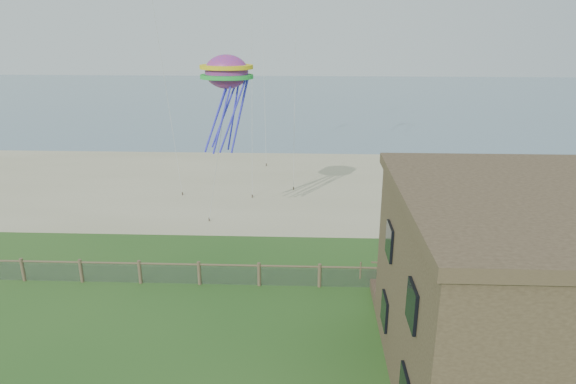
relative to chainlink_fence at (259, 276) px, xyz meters
name	(u,v)px	position (x,y,z in m)	size (l,w,h in m)	color
ground	(245,362)	(0.00, -6.00, -0.55)	(160.00, 160.00, 0.00)	#244F1B
sand_beach	(278,185)	(0.00, 16.00, -0.55)	(72.00, 20.00, 0.02)	tan
ocean	(295,100)	(0.00, 60.00, -0.55)	(160.00, 68.00, 0.02)	slate
chainlink_fence	(259,276)	(0.00, 0.00, 0.00)	(36.20, 0.20, 1.25)	#4E422C
motel_deck	(532,297)	(13.00, -1.00, -0.30)	(15.00, 2.00, 0.50)	brown
picnic_table	(426,292)	(8.03, -1.00, -0.13)	(2.01, 1.52, 0.85)	brown
octopus_kite	(228,100)	(-2.09, 5.32, 7.85)	(2.89, 2.04, 5.96)	#FF4028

